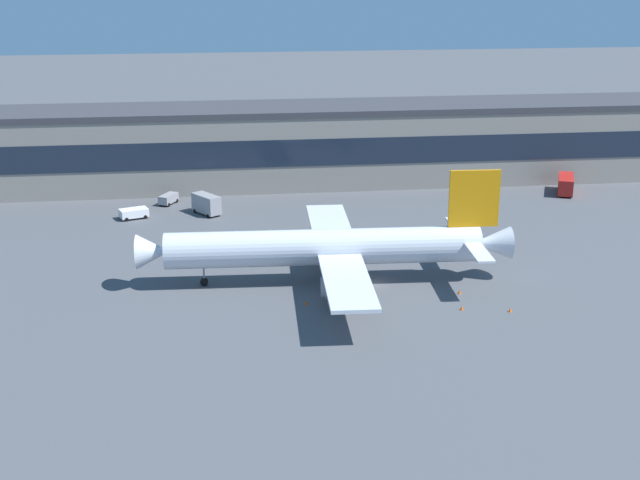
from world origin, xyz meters
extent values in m
plane|color=#4C4F54|center=(0.00, 0.00, 0.00)|extent=(600.00, 600.00, 0.00)
cube|color=gray|center=(0.00, 58.09, 7.27)|extent=(196.04, 16.22, 14.53)
cube|color=#38383D|center=(0.00, 58.09, 15.13)|extent=(199.96, 16.55, 1.20)
cube|color=#192333|center=(0.00, 49.93, 7.99)|extent=(192.12, 0.16, 5.23)
cylinder|color=silver|center=(-6.69, 1.46, 5.24)|extent=(44.49, 7.05, 5.10)
cone|color=silver|center=(-30.35, 2.51, 5.24)|extent=(4.80, 5.04, 4.84)
cone|color=silver|center=(17.23, 0.40, 5.24)|extent=(5.80, 4.83, 4.59)
cube|color=orange|center=(14.44, 0.52, 11.87)|extent=(7.15, 0.81, 8.15)
cube|color=silver|center=(13.70, -5.05, 6.01)|extent=(2.80, 9.27, 0.30)
cube|color=silver|center=(14.19, 6.15, 6.01)|extent=(2.80, 9.27, 0.30)
cube|color=silver|center=(-5.25, -11.13, 4.73)|extent=(6.88, 20.19, 0.50)
cube|color=silver|center=(-4.14, 13.88, 4.73)|extent=(6.88, 20.19, 0.50)
cylinder|color=#99999E|center=(-6.11, -8.10, 2.93)|extent=(4.32, 2.99, 2.80)
cylinder|color=#99999E|center=(-5.27, 10.93, 2.93)|extent=(4.32, 2.99, 2.80)
cylinder|color=black|center=(-23.51, 2.20, 0.55)|extent=(1.12, 0.55, 1.10)
cylinder|color=slate|center=(-23.51, 2.20, 2.17)|extent=(0.24, 0.24, 2.69)
cylinder|color=black|center=(-4.58, -0.93, 0.55)|extent=(1.12, 0.55, 1.10)
cylinder|color=slate|center=(-4.58, -0.93, 2.17)|extent=(0.24, 0.24, 2.69)
cylinder|color=black|center=(-4.38, 3.65, 0.55)|extent=(1.12, 0.55, 1.10)
cylinder|color=slate|center=(-4.38, 3.65, 2.17)|extent=(0.24, 0.24, 2.69)
cube|color=white|center=(-35.78, 36.75, 1.05)|extent=(5.40, 4.11, 1.40)
cube|color=black|center=(-37.02, 36.29, 1.33)|extent=(2.41, 2.83, 0.35)
cylinder|color=black|center=(-36.95, 35.06, 0.35)|extent=(0.76, 0.52, 0.70)
cylinder|color=black|center=(-37.76, 37.26, 0.35)|extent=(0.76, 0.52, 0.70)
cylinder|color=black|center=(-33.80, 36.23, 0.35)|extent=(0.76, 0.52, 0.70)
cylinder|color=black|center=(-34.61, 38.43, 0.35)|extent=(0.76, 0.52, 0.70)
cube|color=red|center=(46.00, 43.78, 1.85)|extent=(5.73, 8.84, 3.00)
cube|color=black|center=(46.86, 45.93, 2.45)|extent=(3.49, 3.69, 0.75)
cylinder|color=black|center=(45.93, 46.98, 0.35)|extent=(0.54, 0.76, 0.70)
cylinder|color=black|center=(48.27, 46.04, 0.35)|extent=(0.54, 0.76, 0.70)
cylinder|color=black|center=(43.73, 41.53, 0.35)|extent=(0.54, 0.76, 0.70)
cylinder|color=black|center=(46.07, 40.59, 0.35)|extent=(0.54, 0.76, 0.70)
cube|color=gray|center=(-30.10, 45.33, 1.10)|extent=(3.73, 4.78, 1.50)
cube|color=black|center=(-29.53, 46.40, 1.40)|extent=(2.26, 2.18, 0.38)
cylinder|color=black|center=(-30.14, 47.09, 0.35)|extent=(0.59, 0.76, 0.70)
cylinder|color=black|center=(-28.62, 46.30, 0.35)|extent=(0.59, 0.76, 0.70)
cylinder|color=black|center=(-31.57, 44.37, 0.35)|extent=(0.59, 0.76, 0.70)
cylinder|color=black|center=(-30.05, 43.57, 0.35)|extent=(0.59, 0.76, 0.70)
cube|color=gray|center=(-23.08, 37.89, 1.95)|extent=(5.36, 6.31, 3.20)
cube|color=black|center=(-24.00, 39.25, 2.59)|extent=(3.01, 2.98, 0.80)
cylinder|color=black|center=(-25.15, 39.02, 0.35)|extent=(0.64, 0.75, 0.70)
cylinder|color=black|center=(-23.36, 40.23, 0.35)|extent=(0.64, 0.75, 0.70)
cylinder|color=black|center=(-22.79, 35.55, 0.35)|extent=(0.64, 0.75, 0.70)
cylinder|color=black|center=(-21.00, 36.76, 0.35)|extent=(0.64, 0.75, 0.70)
cone|color=#F2590C|center=(16.10, -12.36, 0.29)|extent=(0.47, 0.47, 0.58)
cone|color=#F2590C|center=(10.03, -10.93, 0.29)|extent=(0.47, 0.47, 0.58)
cone|color=#F2590C|center=(-10.09, -6.58, 0.29)|extent=(0.47, 0.47, 0.59)
cone|color=#F2590C|center=(11.30, -5.31, 0.28)|extent=(0.45, 0.45, 0.57)
camera|label=1|loc=(-21.71, -115.74, 45.02)|focal=49.91mm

